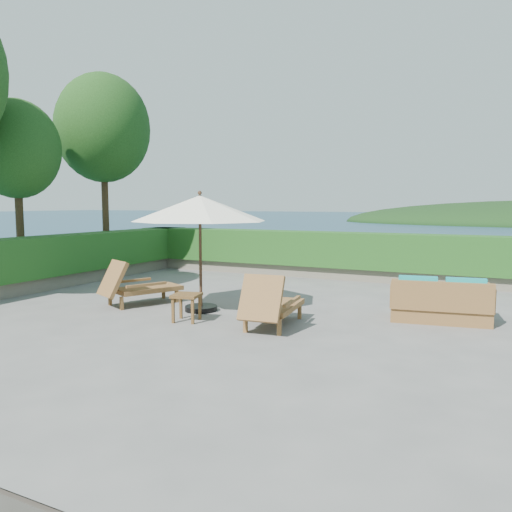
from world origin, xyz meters
The scene contains 14 objects.
ground centered at (0.00, 0.00, 0.00)m, with size 12.00×12.00×0.00m, color gray.
foundation centered at (0.00, 0.00, -1.55)m, with size 12.00×12.00×3.00m, color #4F483E.
ocean centered at (0.00, 0.00, -3.00)m, with size 600.00×600.00×0.00m, color #163145.
planter_wall_far centered at (0.00, 5.60, 0.18)m, with size 12.00×0.60×0.36m, color gray.
planter_wall_left centered at (-5.60, 0.00, 0.18)m, with size 0.60×12.00×0.36m, color gray.
hedge_far centered at (0.00, 5.60, 0.85)m, with size 12.40×0.90×1.00m, color #244D16.
hedge_left centered at (-5.60, 0.00, 0.85)m, with size 0.90×12.40×1.00m, color #244D16.
tree_mid centered at (-6.40, 0.50, 3.55)m, with size 2.20×2.20×4.83m.
tree_far centered at (-6.00, 3.20, 4.40)m, with size 2.80×2.80×6.03m.
patio_umbrella centered at (-0.60, 0.09, 2.06)m, with size 2.88×2.88×2.43m.
lounge_left centered at (-2.16, -0.02, 0.42)m, with size 1.36×1.86×0.99m.
lounge_right centered at (1.26, -0.52, 0.42)m, with size 0.89×1.79×1.00m.
side_table centered at (-0.34, -0.81, 0.42)m, with size 0.58×0.58×0.52m.
wicker_loveseat centered at (3.87, 1.27, 0.34)m, with size 1.89×1.17×0.87m.
Camera 1 is at (4.85, -8.37, 2.18)m, focal length 35.00 mm.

